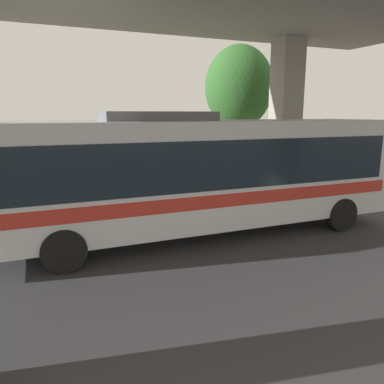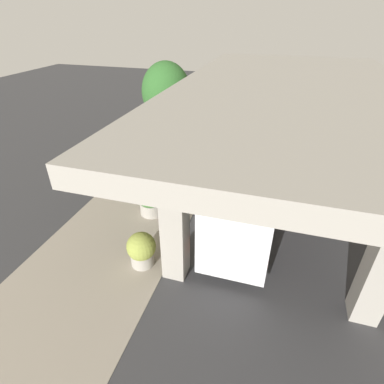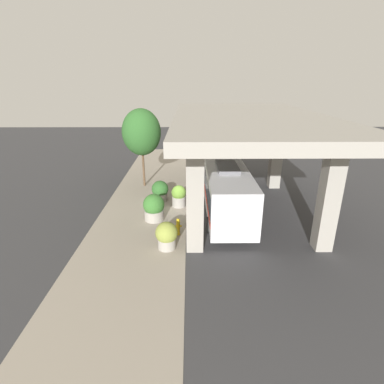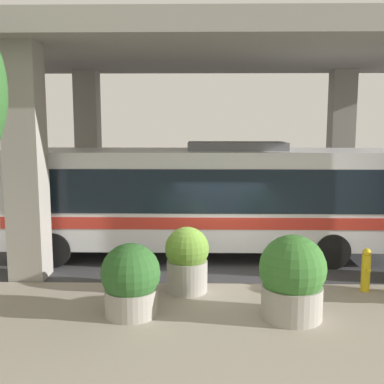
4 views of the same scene
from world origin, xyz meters
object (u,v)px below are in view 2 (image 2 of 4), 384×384
(street_tree_near, at_px, (166,92))
(planter_extra, at_px, (193,184))
(bus, at_px, (251,177))
(planter_front, at_px, (152,199))
(fire_hydrant, at_px, (167,234))
(planter_middle, at_px, (175,172))
(planter_back, at_px, (142,249))

(street_tree_near, bearing_deg, planter_extra, -55.42)
(bus, distance_m, planter_extra, 3.44)
(bus, relative_size, planter_front, 6.51)
(street_tree_near, bearing_deg, fire_hydrant, -69.97)
(street_tree_near, bearing_deg, planter_front, -76.77)
(bus, bearing_deg, planter_middle, 163.52)
(planter_extra, bearing_deg, street_tree_near, 124.58)
(planter_middle, relative_size, planter_extra, 0.98)
(bus, bearing_deg, planter_back, -123.67)
(fire_hydrant, xyz_separation_m, planter_front, (-1.66, 2.10, 0.33))
(bus, relative_size, fire_hydrant, 10.77)
(street_tree_near, bearing_deg, bus, -37.03)
(planter_front, distance_m, street_tree_near, 8.01)
(bus, height_order, fire_hydrant, bus)
(planter_back, bearing_deg, planter_middle, 98.05)
(bus, distance_m, fire_hydrant, 5.36)
(street_tree_near, bearing_deg, planter_middle, -63.71)
(fire_hydrant, height_order, planter_back, planter_back)
(planter_middle, height_order, planter_extra, planter_extra)
(fire_hydrant, distance_m, street_tree_near, 10.39)
(planter_extra, bearing_deg, bus, -4.24)
(planter_back, xyz_separation_m, street_tree_near, (-2.70, 10.45, 3.88))
(planter_front, xyz_separation_m, street_tree_near, (-1.61, 6.86, 3.80))
(fire_hydrant, distance_m, planter_front, 2.70)
(bus, distance_m, planter_front, 5.32)
(bus, relative_size, street_tree_near, 1.78)
(fire_hydrant, distance_m, planter_extra, 4.36)
(bus, height_order, planter_extra, bus)
(planter_back, xyz_separation_m, planter_extra, (0.48, 5.84, 0.02))
(planter_front, height_order, planter_extra, planter_front)
(bus, xyz_separation_m, planter_extra, (-3.25, 0.24, -1.09))
(planter_back, distance_m, street_tree_near, 11.47)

